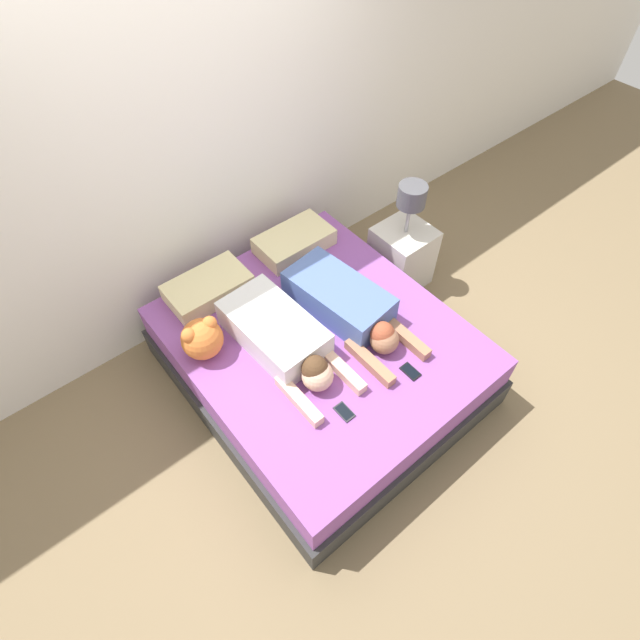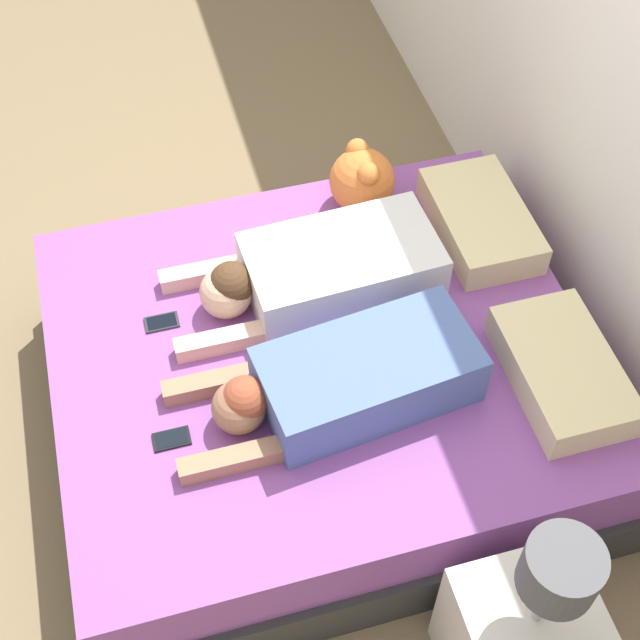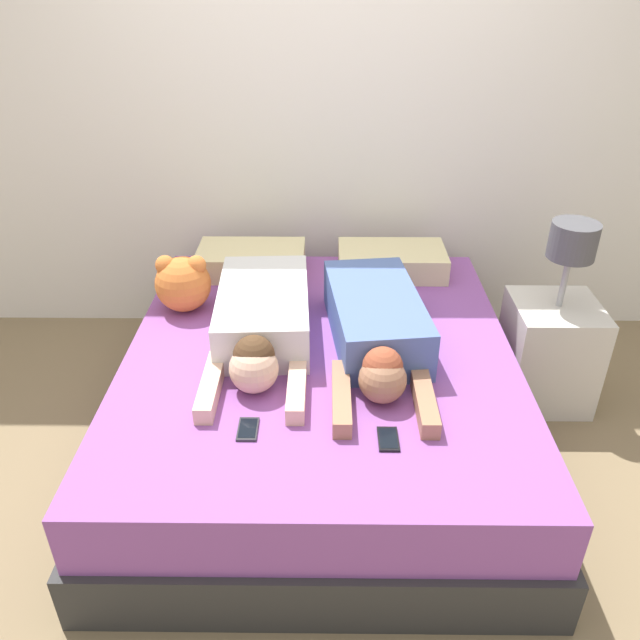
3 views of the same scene
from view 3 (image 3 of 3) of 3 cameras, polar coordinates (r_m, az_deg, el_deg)
The scene contains 11 objects.
ground_plane at distance 3.05m, azimuth -0.00°, elevation -10.68°, with size 12.00×12.00×0.00m, color #7F6B4C.
wall_back at distance 3.52m, azimuth 0.20°, elevation 18.92°, with size 12.00×0.06×2.60m.
bed at distance 2.89m, azimuth -0.00°, elevation -6.97°, with size 1.75×2.00×0.51m.
pillow_head_left at distance 3.41m, azimuth -6.30°, elevation 5.45°, with size 0.57×0.34×0.13m.
pillow_head_right at distance 3.40m, azimuth 6.57°, elevation 5.39°, with size 0.57×0.34×0.13m.
person_left at distance 2.75m, azimuth -5.33°, elevation -0.14°, with size 0.43×1.04×0.23m.
person_right at distance 2.70m, azimuth 5.16°, elevation -0.68°, with size 0.46×1.08×0.22m.
cell_phone_left at distance 2.32m, azimuth -6.61°, elevation -9.88°, with size 0.07×0.13×0.01m.
cell_phone_right at distance 2.28m, azimuth 6.25°, elevation -10.77°, with size 0.07×0.13×0.01m.
plush_toy at distance 3.06m, azimuth -12.42°, elevation 3.36°, with size 0.27×0.27×0.28m.
nightstand at distance 3.32m, azimuth 20.29°, elevation -2.12°, with size 0.42×0.42×0.97m.
Camera 3 is at (0.02, -2.29, 2.01)m, focal length 35.00 mm.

